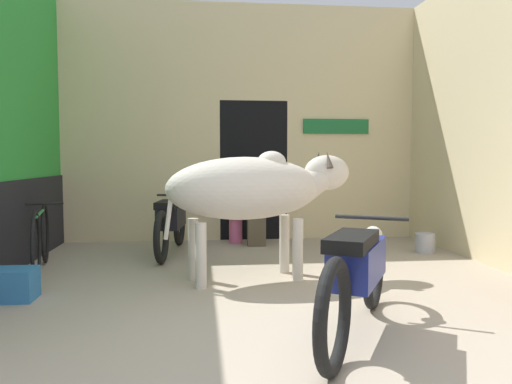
{
  "coord_description": "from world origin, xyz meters",
  "views": [
    {
      "loc": [
        -0.64,
        -2.99,
        1.24
      ],
      "look_at": [
        -0.08,
        2.1,
        0.91
      ],
      "focal_mm": 35.0,
      "sensor_mm": 36.0,
      "label": 1
    }
  ],
  "objects_px": {
    "bicycle": "(41,238)",
    "plastic_stool": "(236,229)",
    "bucket": "(425,243)",
    "cow": "(254,188)",
    "motorcycle_far": "(171,221)",
    "crate": "(9,285)",
    "motorcycle_near": "(357,272)",
    "shopkeeper_seated": "(256,201)"
  },
  "relations": [
    {
      "from": "cow",
      "to": "shopkeeper_seated",
      "type": "xyz_separation_m",
      "value": [
        0.24,
        2.09,
        -0.31
      ]
    },
    {
      "from": "cow",
      "to": "bicycle",
      "type": "distance_m",
      "value": 2.46
    },
    {
      "from": "motorcycle_near",
      "to": "shopkeeper_seated",
      "type": "height_order",
      "value": "shopkeeper_seated"
    },
    {
      "from": "bucket",
      "to": "cow",
      "type": "bearing_deg",
      "value": -153.26
    },
    {
      "from": "crate",
      "to": "shopkeeper_seated",
      "type": "bearing_deg",
      "value": 46.65
    },
    {
      "from": "shopkeeper_seated",
      "to": "plastic_stool",
      "type": "bearing_deg",
      "value": 149.93
    },
    {
      "from": "motorcycle_near",
      "to": "plastic_stool",
      "type": "height_order",
      "value": "motorcycle_near"
    },
    {
      "from": "cow",
      "to": "shopkeeper_seated",
      "type": "bearing_deg",
      "value": 83.39
    },
    {
      "from": "cow",
      "to": "crate",
      "type": "bearing_deg",
      "value": -166.6
    },
    {
      "from": "shopkeeper_seated",
      "to": "plastic_stool",
      "type": "xyz_separation_m",
      "value": [
        -0.28,
        0.16,
        -0.42
      ]
    },
    {
      "from": "shopkeeper_seated",
      "to": "bucket",
      "type": "bearing_deg",
      "value": -21.79
    },
    {
      "from": "cow",
      "to": "bucket",
      "type": "bearing_deg",
      "value": 26.74
    },
    {
      "from": "bicycle",
      "to": "motorcycle_far",
      "type": "bearing_deg",
      "value": 33.37
    },
    {
      "from": "motorcycle_near",
      "to": "crate",
      "type": "xyz_separation_m",
      "value": [
        -2.78,
        1.2,
        -0.32
      ]
    },
    {
      "from": "bicycle",
      "to": "bucket",
      "type": "distance_m",
      "value": 4.78
    },
    {
      "from": "cow",
      "to": "bicycle",
      "type": "relative_size",
      "value": 1.2
    },
    {
      "from": "bicycle",
      "to": "plastic_stool",
      "type": "height_order",
      "value": "bicycle"
    },
    {
      "from": "cow",
      "to": "plastic_stool",
      "type": "distance_m",
      "value": 2.37
    },
    {
      "from": "cow",
      "to": "bucket",
      "type": "xyz_separation_m",
      "value": [
        2.42,
        1.22,
        -0.81
      ]
    },
    {
      "from": "plastic_stool",
      "to": "bicycle",
      "type": "bearing_deg",
      "value": -144.23
    },
    {
      "from": "motorcycle_far",
      "to": "crate",
      "type": "xyz_separation_m",
      "value": [
        -1.3,
        -2.05,
        -0.29
      ]
    },
    {
      "from": "cow",
      "to": "motorcycle_far",
      "type": "xyz_separation_m",
      "value": [
        -0.94,
        1.52,
        -0.52
      ]
    },
    {
      "from": "motorcycle_near",
      "to": "bucket",
      "type": "relative_size",
      "value": 7.15
    },
    {
      "from": "motorcycle_near",
      "to": "bucket",
      "type": "bearing_deg",
      "value": 57.47
    },
    {
      "from": "crate",
      "to": "bucket",
      "type": "height_order",
      "value": "crate"
    },
    {
      "from": "motorcycle_far",
      "to": "bicycle",
      "type": "distance_m",
      "value": 1.65
    },
    {
      "from": "shopkeeper_seated",
      "to": "crate",
      "type": "xyz_separation_m",
      "value": [
        -2.48,
        -2.62,
        -0.49
      ]
    },
    {
      "from": "bicycle",
      "to": "bucket",
      "type": "xyz_separation_m",
      "value": [
        4.73,
        0.6,
        -0.24
      ]
    },
    {
      "from": "shopkeeper_seated",
      "to": "cow",
      "type": "bearing_deg",
      "value": -96.61
    },
    {
      "from": "motorcycle_near",
      "to": "crate",
      "type": "relative_size",
      "value": 4.23
    },
    {
      "from": "bicycle",
      "to": "plastic_stool",
      "type": "bearing_deg",
      "value": 35.77
    },
    {
      "from": "motorcycle_far",
      "to": "bucket",
      "type": "distance_m",
      "value": 3.39
    },
    {
      "from": "plastic_stool",
      "to": "bucket",
      "type": "distance_m",
      "value": 2.67
    },
    {
      "from": "bicycle",
      "to": "bucket",
      "type": "bearing_deg",
      "value": 7.28
    },
    {
      "from": "cow",
      "to": "motorcycle_far",
      "type": "height_order",
      "value": "cow"
    },
    {
      "from": "motorcycle_near",
      "to": "plastic_stool",
      "type": "relative_size",
      "value": 4.65
    },
    {
      "from": "cow",
      "to": "plastic_stool",
      "type": "bearing_deg",
      "value": 90.94
    },
    {
      "from": "motorcycle_far",
      "to": "bucket",
      "type": "xyz_separation_m",
      "value": [
        3.36,
        -0.3,
        -0.3
      ]
    },
    {
      "from": "motorcycle_near",
      "to": "motorcycle_far",
      "type": "relative_size",
      "value": 0.97
    },
    {
      "from": "plastic_stool",
      "to": "bucket",
      "type": "bearing_deg",
      "value": -22.79
    },
    {
      "from": "motorcycle_near",
      "to": "shopkeeper_seated",
      "type": "xyz_separation_m",
      "value": [
        -0.3,
        3.82,
        0.18
      ]
    },
    {
      "from": "crate",
      "to": "bicycle",
      "type": "bearing_deg",
      "value": 93.79
    }
  ]
}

